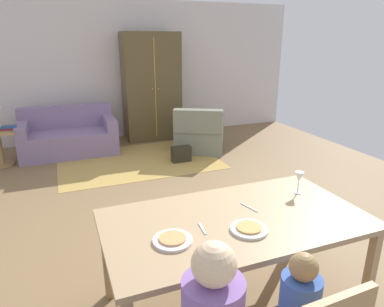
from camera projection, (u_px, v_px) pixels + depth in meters
The scene contains 17 objects.
ground_plane at pixel (179, 200), 4.42m from camera, with size 7.47×6.55×0.02m, color olive.
back_wall at pixel (123, 71), 6.93m from camera, with size 7.47×0.10×2.70m, color silver.
dining_table at pixel (235, 226), 2.44m from camera, with size 1.86×1.00×0.76m.
plate_near_man at pixel (173, 240), 2.13m from camera, with size 0.25×0.25×0.02m, color white.
pizza_near_man at pixel (173, 238), 2.13m from camera, with size 0.17×0.17×0.01m, color #DA9353.
plate_near_child at pixel (249, 229), 2.26m from camera, with size 0.25×0.25×0.02m, color white.
pizza_near_child at pixel (249, 227), 2.25m from camera, with size 0.17×0.17×0.01m, color #D99148.
wine_glass at pixel (299, 178), 2.77m from camera, with size 0.07×0.07×0.19m.
fork at pixel (202, 228), 2.28m from camera, with size 0.02×0.15×0.01m, color silver.
knife at pixel (249, 207), 2.56m from camera, with size 0.01×0.17×0.01m, color silver.
area_rug at pixel (139, 160), 5.82m from camera, with size 2.60×1.80×0.01m, color #B38F47.
couch at pixel (69, 137), 6.11m from camera, with size 1.62×0.86×0.82m.
armchair at pixel (200, 134), 6.27m from camera, with size 1.16×1.16×0.82m.
armoire at pixel (151, 87), 6.84m from camera, with size 1.10×0.59×2.10m.
book_lower at pixel (7, 129), 5.49m from camera, with size 0.22×0.16×0.03m, color maroon.
book_upper at pixel (9, 127), 5.50m from camera, with size 0.22×0.16×0.03m, color #284C86.
handbag at pixel (181, 154), 5.74m from camera, with size 0.32×0.16×0.26m, color #29261B.
Camera 1 is at (-1.31, -3.12, 1.96)m, focal length 32.07 mm.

